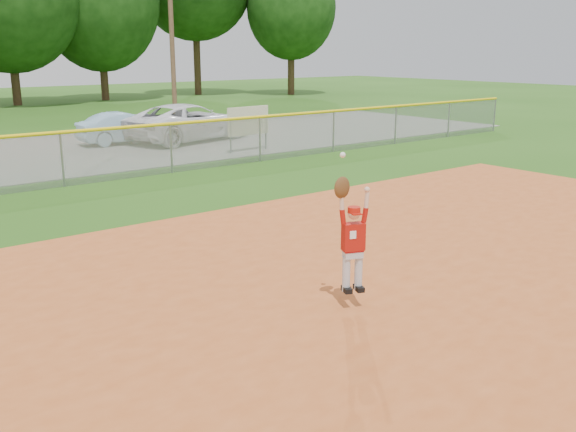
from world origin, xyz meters
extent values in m
plane|color=#244F12|center=(0.00, 0.00, 0.00)|extent=(120.00, 120.00, 0.00)
cube|color=#B14F1F|center=(0.00, -3.00, 0.02)|extent=(24.00, 16.00, 0.04)
cube|color=gray|center=(0.00, 16.00, 0.01)|extent=(44.00, 10.00, 0.03)
imported|color=#88B2CC|center=(4.90, 16.66, 0.65)|extent=(3.80, 1.47, 1.23)
imported|color=white|center=(7.20, 15.77, 0.79)|extent=(5.89, 3.73, 1.52)
cylinder|color=gray|center=(6.73, 11.89, 0.62)|extent=(0.06, 0.06, 1.25)
cylinder|color=gray|center=(8.39, 12.01, 0.62)|extent=(0.06, 0.06, 1.25)
cube|color=#F0EAC4|center=(7.56, 11.95, 1.14)|extent=(1.87, 0.18, 1.04)
cube|color=gray|center=(0.00, 10.00, 0.75)|extent=(40.00, 0.03, 1.50)
cylinder|color=yellow|center=(0.00, 10.00, 1.50)|extent=(40.00, 0.10, 0.10)
cylinder|color=gray|center=(0.00, 10.00, 0.75)|extent=(0.06, 0.06, 1.50)
cylinder|color=gray|center=(3.33, 10.00, 0.75)|extent=(0.06, 0.06, 1.50)
cylinder|color=gray|center=(6.67, 10.00, 0.75)|extent=(0.06, 0.06, 1.50)
cylinder|color=gray|center=(10.00, 10.00, 0.75)|extent=(0.06, 0.06, 1.50)
cylinder|color=gray|center=(13.33, 10.00, 0.75)|extent=(0.06, 0.06, 1.50)
cylinder|color=gray|center=(16.67, 10.00, 0.75)|extent=(0.06, 0.06, 1.50)
cylinder|color=gray|center=(20.00, 10.00, 0.75)|extent=(0.06, 0.06, 1.50)
cylinder|color=#4C3823|center=(10.00, 22.00, 4.50)|extent=(0.24, 0.24, 9.00)
cylinder|color=#422D1C|center=(6.92, 38.34, 2.44)|extent=(0.56, 0.56, 4.89)
cylinder|color=#422D1C|center=(13.43, 39.01, 2.39)|extent=(0.56, 0.56, 4.78)
ellipsoid|color=#193F0F|center=(13.43, 39.01, 7.06)|extent=(8.62, 8.62, 10.06)
cylinder|color=#422D1C|center=(21.93, 39.94, 2.99)|extent=(0.56, 0.56, 5.99)
cylinder|color=#422D1C|center=(28.03, 35.14, 2.35)|extent=(0.56, 0.56, 4.69)
ellipsoid|color=#193F0F|center=(28.03, 35.14, 6.94)|extent=(7.23, 7.23, 8.32)
cylinder|color=silver|center=(0.17, -1.12, 0.55)|extent=(0.15, 0.15, 0.52)
cylinder|color=silver|center=(0.34, -1.19, 0.55)|extent=(0.15, 0.15, 0.52)
cube|color=black|center=(0.16, -1.15, 0.33)|extent=(0.18, 0.23, 0.07)
cube|color=black|center=(0.33, -1.22, 0.33)|extent=(0.18, 0.23, 0.07)
cube|color=silver|center=(0.26, -1.15, 0.84)|extent=(0.31, 0.24, 0.10)
cube|color=maroon|center=(0.26, -1.15, 0.91)|extent=(0.32, 0.25, 0.04)
cube|color=#9E120B|center=(0.26, -1.15, 1.11)|extent=(0.35, 0.27, 0.40)
cube|color=white|center=(0.19, -1.22, 1.16)|extent=(0.09, 0.04, 0.12)
sphere|color=beige|center=(0.26, -1.15, 1.45)|extent=(0.23, 0.23, 0.18)
cylinder|color=#B1170A|center=(0.26, -1.15, 1.50)|extent=(0.24, 0.24, 0.08)
cube|color=#B1170A|center=(0.22, -1.24, 1.46)|extent=(0.17, 0.15, 0.02)
cylinder|color=#9E120B|center=(0.10, -1.09, 1.41)|extent=(0.12, 0.11, 0.22)
cylinder|color=beige|center=(0.08, -1.08, 1.63)|extent=(0.10, 0.09, 0.23)
ellipsoid|color=#4C2D14|center=(0.08, -1.08, 1.83)|extent=(0.30, 0.21, 0.31)
sphere|color=white|center=(0.08, -1.08, 2.28)|extent=(0.10, 0.10, 0.08)
cylinder|color=#9E120B|center=(0.41, -1.22, 1.41)|extent=(0.12, 0.11, 0.22)
cylinder|color=beige|center=(0.43, -1.22, 1.63)|extent=(0.10, 0.09, 0.23)
sphere|color=beige|center=(0.43, -1.22, 1.78)|extent=(0.11, 0.11, 0.08)
camera|label=1|loc=(-5.88, -7.44, 3.69)|focal=40.00mm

